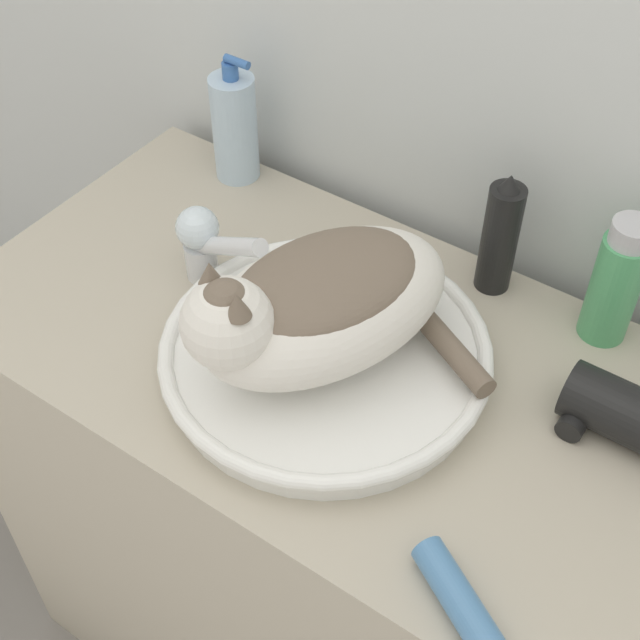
{
  "coord_description": "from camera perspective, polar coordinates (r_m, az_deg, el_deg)",
  "views": [
    {
      "loc": [
        0.44,
        -0.37,
        1.72
      ],
      "look_at": [
        0.03,
        0.22,
        0.98
      ],
      "focal_mm": 50.0,
      "sensor_mm": 36.0,
      "label": 1
    }
  ],
  "objects": [
    {
      "name": "cat",
      "position": [
        1.01,
        -0.21,
        1.1
      ],
      "size": [
        0.35,
        0.37,
        0.17
      ],
      "rotation": [
        0.0,
        0.0,
        4.34
      ],
      "color": "silver",
      "rests_on": "sink_basin"
    },
    {
      "name": "cream_tube",
      "position": [
        0.92,
        9.26,
        -17.81
      ],
      "size": [
        0.14,
        0.11,
        0.04
      ],
      "rotation": [
        0.0,
        0.0,
        -0.52
      ],
      "color": "#4C7FB2",
      "rests_on": "vanity_counter"
    },
    {
      "name": "vanity_counter",
      "position": [
        1.49,
        0.05,
        -13.14
      ],
      "size": [
        0.97,
        0.53,
        0.88
      ],
      "color": "#B2A893",
      "rests_on": "ground_plane"
    },
    {
      "name": "sink_basin",
      "position": [
        1.09,
        0.35,
        -2.23
      ],
      "size": [
        0.41,
        0.41,
        0.05
      ],
      "color": "white",
      "rests_on": "vanity_counter"
    },
    {
      "name": "hair_dryer",
      "position": [
        1.08,
        19.34,
        -5.91
      ],
      "size": [
        0.18,
        0.1,
        0.07
      ],
      "rotation": [
        0.0,
        0.0,
        0.0
      ],
      "color": "black",
      "rests_on": "vanity_counter"
    },
    {
      "name": "wall_back",
      "position": [
        1.17,
        9.56,
        19.0
      ],
      "size": [
        8.0,
        0.05,
        2.4
      ],
      "color": "silver",
      "rests_on": "ground_plane"
    },
    {
      "name": "faucet",
      "position": [
        1.18,
        -7.37,
        5.04
      ],
      "size": [
        0.16,
        0.07,
        0.14
      ],
      "rotation": [
        0.0,
        0.0,
        -0.19
      ],
      "color": "silver",
      "rests_on": "vanity_counter"
    },
    {
      "name": "hairspray_can_black",
      "position": [
        1.18,
        11.45,
        5.26
      ],
      "size": [
        0.05,
        0.05,
        0.18
      ],
      "color": "black",
      "rests_on": "vanity_counter"
    },
    {
      "name": "mouthwash_bottle",
      "position": [
        1.15,
        18.42,
        2.28
      ],
      "size": [
        0.06,
        0.06,
        0.18
      ],
      "color": "#4CA366",
      "rests_on": "vanity_counter"
    },
    {
      "name": "soap_pump_bottle",
      "position": [
        1.36,
        -5.48,
        12.21
      ],
      "size": [
        0.07,
        0.07,
        0.2
      ],
      "color": "silver",
      "rests_on": "vanity_counter"
    }
  ]
}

